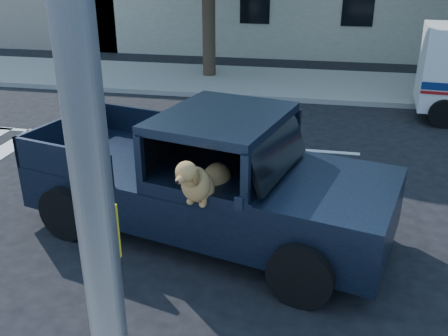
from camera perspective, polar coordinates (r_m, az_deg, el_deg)
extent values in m
plane|color=black|center=(8.23, 10.85, -6.79)|extent=(120.00, 120.00, 0.00)
cube|color=gray|center=(16.82, 11.59, 9.26)|extent=(60.00, 4.00, 0.15)
cylinder|color=#332619|center=(17.28, -1.77, 17.25)|extent=(0.44, 0.44, 4.40)
cube|color=black|center=(7.72, -1.97, -2.84)|extent=(5.89, 3.41, 0.70)
cube|color=black|center=(6.93, 12.66, -2.63)|extent=(2.07, 2.46, 0.17)
cube|color=black|center=(7.14, -0.19, 5.76)|extent=(2.10, 2.39, 0.13)
cube|color=black|center=(6.96, 6.25, 1.86)|extent=(0.71, 1.84, 0.60)
cube|color=black|center=(7.05, -0.29, -3.67)|extent=(0.71, 0.71, 0.41)
cube|color=black|center=(5.90, 1.73, -4.08)|extent=(0.12, 0.08, 0.17)
cube|color=yellow|center=(3.74, -13.19, -6.95)|extent=(0.18, 0.03, 0.44)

